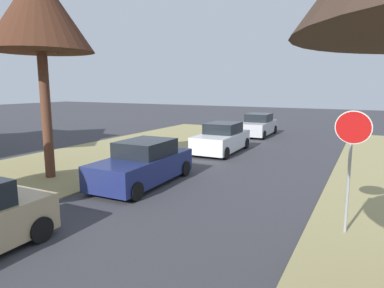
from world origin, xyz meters
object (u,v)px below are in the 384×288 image
(parked_sedan_navy, at_px, (143,164))
(parked_sedan_silver, at_px, (258,125))
(street_tree_left_mid_b, at_px, (39,12))
(stop_sign_far, at_px, (352,146))
(parked_sedan_white, at_px, (222,139))

(parked_sedan_navy, relative_size, parked_sedan_silver, 1.00)
(parked_sedan_navy, bearing_deg, parked_sedan_silver, 89.96)
(street_tree_left_mid_b, relative_size, parked_sedan_navy, 1.71)
(stop_sign_far, height_order, parked_sedan_silver, stop_sign_far)
(parked_sedan_navy, xyz_separation_m, parked_sedan_white, (0.15, 6.93, 0.00))
(street_tree_left_mid_b, height_order, parked_sedan_white, street_tree_left_mid_b)
(parked_sedan_navy, bearing_deg, street_tree_left_mid_b, -163.15)
(street_tree_left_mid_b, xyz_separation_m, parked_sedan_white, (3.79, 8.03, -5.44))
(parked_sedan_navy, height_order, parked_sedan_white, same)
(stop_sign_far, xyz_separation_m, parked_sedan_white, (-6.69, 8.18, -1.44))
(stop_sign_far, bearing_deg, parked_sedan_white, 129.30)
(stop_sign_far, xyz_separation_m, parked_sedan_silver, (-6.84, 15.18, -1.44))
(stop_sign_far, relative_size, parked_sedan_white, 0.66)
(parked_sedan_navy, xyz_separation_m, parked_sedan_silver, (0.01, 13.94, 0.00))
(stop_sign_far, height_order, parked_sedan_white, stop_sign_far)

